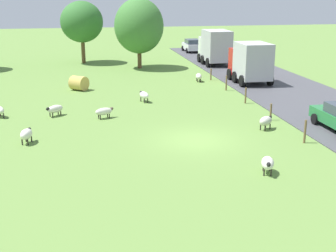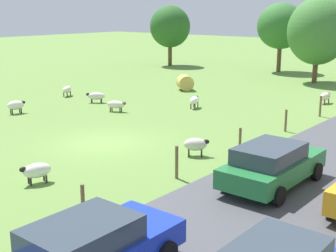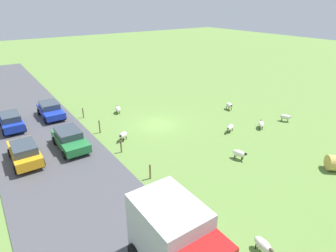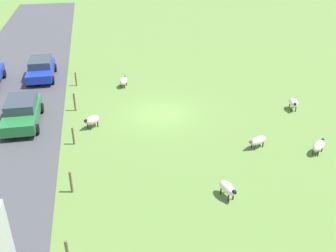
# 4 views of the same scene
# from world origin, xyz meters

# --- Properties ---
(ground_plane) EXTENTS (160.00, 160.00, 0.00)m
(ground_plane) POSITION_xyz_m (0.00, 0.00, 0.00)
(ground_plane) COLOR olive
(sheep_0) EXTENTS (0.78, 1.15, 0.78)m
(sheep_0) POSITION_xyz_m (-8.83, 1.11, 0.51)
(sheep_0) COLOR silver
(sheep_0) RESTS_ON ground_plane
(sheep_1) EXTENTS (0.84, 1.18, 0.75)m
(sheep_1) POSITION_xyz_m (1.95, -5.10, 0.48)
(sheep_1) COLOR silver
(sheep_1) RESTS_ON ground_plane
(sheep_2) EXTENTS (0.79, 1.20, 0.76)m
(sheep_2) POSITION_xyz_m (-1.52, 9.16, 0.51)
(sheep_2) COLOR white
(sheep_2) RESTS_ON ground_plane
(sheep_3) EXTENTS (1.11, 1.01, 0.79)m
(sheep_3) POSITION_xyz_m (4.43, 1.13, 0.52)
(sheep_3) COLOR beige
(sheep_3) RESTS_ON ground_plane
(sheep_5) EXTENTS (1.27, 0.87, 0.68)m
(sheep_5) POSITION_xyz_m (-4.58, 5.28, 0.45)
(sheep_5) COLOR silver
(sheep_5) RESTS_ON ground_plane
(sheep_7) EXTENTS (1.20, 1.12, 0.71)m
(sheep_7) POSITION_xyz_m (-7.64, 6.42, 0.46)
(sheep_7) COLOR silver
(sheep_7) RESTS_ON ground_plane
(fence_post_0) EXTENTS (0.12, 0.12, 1.09)m
(fence_post_0) POSITION_xyz_m (5.51, -6.00, 0.54)
(fence_post_0) COLOR brown
(fence_post_0) RESTS_ON ground_plane
(fence_post_1) EXTENTS (0.12, 0.12, 1.25)m
(fence_post_1) POSITION_xyz_m (5.51, -1.53, 0.62)
(fence_post_1) COLOR brown
(fence_post_1) RESTS_ON ground_plane
(fence_post_2) EXTENTS (0.12, 0.12, 1.06)m
(fence_post_2) POSITION_xyz_m (5.51, 2.95, 0.53)
(fence_post_2) COLOR brown
(fence_post_2) RESTS_ON ground_plane
(fence_post_3) EXTENTS (0.12, 0.12, 1.14)m
(fence_post_3) POSITION_xyz_m (5.51, 7.42, 0.57)
(fence_post_3) COLOR brown
(fence_post_3) RESTS_ON ground_plane
(car_1) EXTENTS (2.11, 4.45, 1.50)m
(car_1) POSITION_xyz_m (8.24, -8.10, 0.85)
(car_1) COLOR #1933B2
(car_1) RESTS_ON road_strip
(car_2) EXTENTS (2.17, 4.59, 1.53)m
(car_2) POSITION_xyz_m (8.64, -0.15, 0.86)
(car_2) COLOR #237238
(car_2) RESTS_ON road_strip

